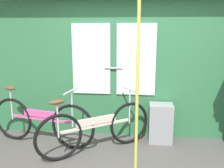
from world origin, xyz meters
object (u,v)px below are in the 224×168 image
at_px(trash_bin_by_wall, 161,123).
at_px(handrail_pole, 137,89).
at_px(bicycle_near_door, 41,121).
at_px(bicycle_leaning_behind, 96,128).

relative_size(trash_bin_by_wall, handrail_pole, 0.28).
height_order(bicycle_near_door, handrail_pole, handrail_pole).
xyz_separation_m(bicycle_near_door, bicycle_leaning_behind, (0.86, -0.15, -0.01)).
xyz_separation_m(trash_bin_by_wall, handrail_pole, (-0.37, -1.01, 0.77)).
bearing_deg(bicycle_leaning_behind, handrail_pole, -79.56).
relative_size(bicycle_near_door, handrail_pole, 0.79).
relative_size(bicycle_leaning_behind, handrail_pole, 0.68).
bearing_deg(handrail_pole, bicycle_leaning_behind, 134.24).
xyz_separation_m(bicycle_near_door, handrail_pole, (1.43, -0.73, 0.71)).
bearing_deg(bicycle_near_door, trash_bin_by_wall, 20.03).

